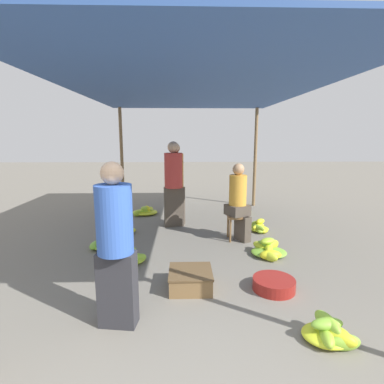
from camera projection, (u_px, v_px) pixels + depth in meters
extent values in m
cylinder|color=olive|center=(122.00, 158.00, 7.59)|extent=(0.08, 0.08, 2.51)
cylinder|color=olive|center=(255.00, 158.00, 7.69)|extent=(0.08, 0.08, 2.51)
cube|color=#33569E|center=(192.00, 88.00, 4.64)|extent=(3.81, 6.04, 0.04)
cube|color=#2D2D33|center=(118.00, 289.00, 2.84)|extent=(0.37, 0.24, 0.73)
cylinder|color=#3359B2|center=(114.00, 219.00, 2.71)|extent=(0.38, 0.38, 0.64)
sphere|color=tan|center=(112.00, 173.00, 2.64)|extent=(0.21, 0.21, 0.21)
cube|color=brown|center=(237.00, 216.00, 5.22)|extent=(0.34, 0.34, 0.04)
cylinder|color=brown|center=(230.00, 231.00, 5.12)|extent=(0.04, 0.04, 0.41)
cylinder|color=brown|center=(246.00, 231.00, 5.13)|extent=(0.04, 0.04, 0.41)
cylinder|color=brown|center=(228.00, 226.00, 5.39)|extent=(0.04, 0.04, 0.41)
cylinder|color=brown|center=(243.00, 226.00, 5.40)|extent=(0.04, 0.04, 0.41)
cube|color=#4C4238|center=(242.00, 228.00, 5.21)|extent=(0.27, 0.34, 0.45)
cube|color=#4C4238|center=(237.00, 210.00, 5.20)|extent=(0.46, 0.46, 0.18)
cylinder|color=gold|center=(238.00, 190.00, 5.13)|extent=(0.40, 0.40, 0.52)
sphere|color=tan|center=(238.00, 169.00, 5.07)|extent=(0.20, 0.20, 0.20)
cylinder|color=maroon|center=(274.00, 284.00, 3.54)|extent=(0.50, 0.50, 0.14)
ellipsoid|color=#91BE32|center=(145.00, 211.00, 6.91)|extent=(0.24, 0.19, 0.13)
ellipsoid|color=yellow|center=(147.00, 208.00, 6.97)|extent=(0.24, 0.26, 0.13)
ellipsoid|color=#9EC330|center=(137.00, 213.00, 6.82)|extent=(0.23, 0.24, 0.14)
ellipsoid|color=#ABC92E|center=(149.00, 211.00, 7.07)|extent=(0.30, 0.35, 0.12)
ellipsoid|color=#C4D329|center=(151.00, 210.00, 7.15)|extent=(0.13, 0.24, 0.14)
ellipsoid|color=#97C131|center=(144.00, 208.00, 6.90)|extent=(0.16, 0.24, 0.10)
ellipsoid|color=#C3D229|center=(145.00, 212.00, 7.00)|extent=(0.58, 0.51, 0.10)
ellipsoid|color=#AAC82E|center=(124.00, 225.00, 5.62)|extent=(0.27, 0.24, 0.14)
ellipsoid|color=yellow|center=(123.00, 230.00, 5.62)|extent=(0.31, 0.14, 0.11)
ellipsoid|color=yellow|center=(115.00, 230.00, 5.57)|extent=(0.34, 0.22, 0.15)
ellipsoid|color=#81B835|center=(122.00, 226.00, 5.64)|extent=(0.27, 0.31, 0.12)
ellipsoid|color=#9BC230|center=(115.00, 230.00, 5.57)|extent=(0.32, 0.26, 0.10)
ellipsoid|color=yellow|center=(124.00, 231.00, 5.63)|extent=(0.43, 0.38, 0.10)
ellipsoid|color=#7CB636|center=(116.00, 258.00, 4.33)|extent=(0.31, 0.18, 0.10)
ellipsoid|color=#7DB636|center=(130.00, 253.00, 4.34)|extent=(0.18, 0.26, 0.10)
ellipsoid|color=#8ABB33|center=(139.00, 259.00, 4.28)|extent=(0.27, 0.24, 0.14)
ellipsoid|color=yellow|center=(134.00, 259.00, 4.30)|extent=(0.27, 0.18, 0.09)
ellipsoid|color=yellow|center=(126.00, 258.00, 4.32)|extent=(0.26, 0.24, 0.13)
ellipsoid|color=yellow|center=(127.00, 265.00, 4.11)|extent=(0.15, 0.34, 0.11)
ellipsoid|color=#9FC430|center=(128.00, 252.00, 4.32)|extent=(0.30, 0.30, 0.13)
ellipsoid|color=#A1C52F|center=(128.00, 259.00, 4.32)|extent=(0.52, 0.45, 0.10)
ellipsoid|color=#76B437|center=(95.00, 245.00, 4.83)|extent=(0.17, 0.33, 0.11)
ellipsoid|color=yellow|center=(110.00, 240.00, 4.78)|extent=(0.28, 0.25, 0.14)
ellipsoid|color=yellow|center=(119.00, 244.00, 4.79)|extent=(0.31, 0.26, 0.09)
ellipsoid|color=#B0CB2D|center=(105.00, 241.00, 4.92)|extent=(0.17, 0.25, 0.13)
ellipsoid|color=#8DBD33|center=(106.00, 239.00, 4.92)|extent=(0.30, 0.21, 0.14)
ellipsoid|color=#AAC82E|center=(114.00, 248.00, 4.73)|extent=(0.29, 0.26, 0.12)
ellipsoid|color=#8ABC33|center=(109.00, 245.00, 4.86)|extent=(0.53, 0.47, 0.10)
ellipsoid|color=#76B437|center=(334.00, 328.00, 2.76)|extent=(0.12, 0.28, 0.10)
ellipsoid|color=#B5CD2C|center=(326.00, 330.00, 2.64)|extent=(0.23, 0.21, 0.13)
ellipsoid|color=#87BA34|center=(327.00, 323.00, 2.68)|extent=(0.18, 0.35, 0.15)
ellipsoid|color=#86BA34|center=(344.00, 342.00, 2.53)|extent=(0.28, 0.11, 0.14)
ellipsoid|color=#7FB735|center=(327.00, 324.00, 2.63)|extent=(0.31, 0.16, 0.10)
ellipsoid|color=yellow|center=(338.00, 337.00, 2.56)|extent=(0.31, 0.28, 0.14)
ellipsoid|color=#92BF32|center=(327.00, 336.00, 2.59)|extent=(0.20, 0.31, 0.12)
ellipsoid|color=#C8D428|center=(326.00, 335.00, 2.66)|extent=(0.43, 0.38, 0.10)
ellipsoid|color=#B7CE2B|center=(247.00, 211.00, 7.00)|extent=(0.27, 0.28, 0.13)
ellipsoid|color=yellow|center=(241.00, 205.00, 7.10)|extent=(0.20, 0.26, 0.13)
ellipsoid|color=yellow|center=(242.00, 204.00, 7.16)|extent=(0.23, 0.26, 0.14)
ellipsoid|color=#8EBD33|center=(242.00, 206.00, 7.12)|extent=(0.24, 0.19, 0.13)
ellipsoid|color=#93BF32|center=(239.00, 204.00, 7.13)|extent=(0.25, 0.24, 0.12)
ellipsoid|color=yellow|center=(234.00, 210.00, 7.13)|extent=(0.33, 0.32, 0.12)
ellipsoid|color=#81B835|center=(238.00, 209.00, 7.08)|extent=(0.30, 0.18, 0.12)
ellipsoid|color=#8EBD33|center=(241.00, 211.00, 7.13)|extent=(0.41, 0.36, 0.10)
ellipsoid|color=#78B437|center=(265.00, 245.00, 4.67)|extent=(0.26, 0.28, 0.13)
ellipsoid|color=#BBCF2B|center=(269.00, 256.00, 4.36)|extent=(0.27, 0.27, 0.14)
ellipsoid|color=yellow|center=(271.00, 255.00, 4.40)|extent=(0.32, 0.16, 0.15)
ellipsoid|color=#CED727|center=(273.00, 245.00, 4.72)|extent=(0.29, 0.27, 0.15)
ellipsoid|color=#BED02A|center=(259.00, 245.00, 4.72)|extent=(0.23, 0.31, 0.10)
ellipsoid|color=#A0C42F|center=(268.00, 241.00, 4.61)|extent=(0.29, 0.24, 0.10)
ellipsoid|color=#CBD528|center=(269.00, 248.00, 4.60)|extent=(0.22, 0.34, 0.10)
ellipsoid|color=#7BB636|center=(269.00, 252.00, 4.58)|extent=(0.54, 0.47, 0.10)
ellipsoid|color=#9BC230|center=(256.00, 224.00, 5.83)|extent=(0.25, 0.22, 0.14)
ellipsoid|color=#9EC430|center=(262.00, 230.00, 5.64)|extent=(0.31, 0.30, 0.10)
ellipsoid|color=yellow|center=(258.00, 227.00, 5.72)|extent=(0.31, 0.27, 0.11)
ellipsoid|color=yellow|center=(264.00, 230.00, 5.65)|extent=(0.24, 0.28, 0.10)
ellipsoid|color=#92BF32|center=(258.00, 228.00, 5.64)|extent=(0.25, 0.30, 0.10)
ellipsoid|color=yellow|center=(260.00, 221.00, 5.74)|extent=(0.24, 0.22, 0.11)
ellipsoid|color=#BDD02A|center=(256.00, 228.00, 5.83)|extent=(0.29, 0.34, 0.09)
ellipsoid|color=#BACF2B|center=(259.00, 229.00, 5.74)|extent=(0.36, 0.32, 0.10)
cube|color=brown|center=(191.00, 280.00, 3.57)|extent=(0.49, 0.49, 0.20)
cube|color=brown|center=(190.00, 271.00, 3.55)|extent=(0.51, 0.51, 0.02)
cube|color=#4C4238|center=(174.00, 207.00, 6.06)|extent=(0.41, 0.27, 0.79)
cylinder|color=#BF3833|center=(173.00, 170.00, 5.92)|extent=(0.42, 0.42, 0.69)
sphere|color=tan|center=(173.00, 147.00, 5.84)|extent=(0.22, 0.22, 0.22)
cube|color=#4C4238|center=(175.00, 206.00, 6.15)|extent=(0.42, 0.31, 0.78)
cylinder|color=gold|center=(175.00, 171.00, 6.02)|extent=(0.45, 0.45, 0.68)
sphere|color=tan|center=(174.00, 148.00, 5.94)|extent=(0.22, 0.22, 0.22)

